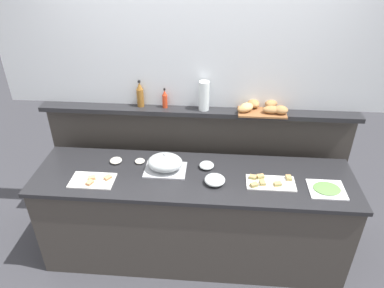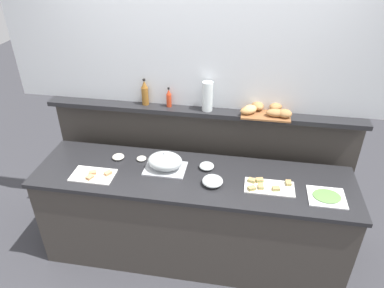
{
  "view_description": "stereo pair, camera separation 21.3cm",
  "coord_description": "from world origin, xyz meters",
  "px_view_note": "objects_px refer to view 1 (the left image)",
  "views": [
    {
      "loc": [
        0.17,
        -2.32,
        2.62
      ],
      "look_at": [
        -0.02,
        0.1,
        1.13
      ],
      "focal_mm": 33.47,
      "sensor_mm": 36.0,
      "label": 1
    },
    {
      "loc": [
        0.39,
        -2.3,
        2.62
      ],
      "look_at": [
        -0.02,
        0.1,
        1.13
      ],
      "focal_mm": 33.47,
      "sensor_mm": 36.0,
      "label": 2
    }
  ],
  "objects_px": {
    "condiment_bowl_cream": "(116,160)",
    "vinegar_bottle_amber": "(140,95)",
    "cold_cuts_platter": "(327,189)",
    "hot_sauce_bottle": "(165,99)",
    "condiment_bowl_dark": "(140,161)",
    "sandwich_platter_front": "(93,180)",
    "bread_basket": "(262,107)",
    "serving_cloche": "(165,163)",
    "water_carafe": "(204,96)",
    "glass_bowl_large": "(215,180)",
    "glass_bowl_medium": "(207,166)",
    "sandwich_platter_rear": "(269,182)"
  },
  "relations": [
    {
      "from": "condiment_bowl_cream",
      "to": "vinegar_bottle_amber",
      "type": "distance_m",
      "value": 0.6
    },
    {
      "from": "cold_cuts_platter",
      "to": "hot_sauce_bottle",
      "type": "xyz_separation_m",
      "value": [
        -1.31,
        0.56,
        0.45
      ]
    },
    {
      "from": "condiment_bowl_cream",
      "to": "condiment_bowl_dark",
      "type": "bearing_deg",
      "value": 3.59
    },
    {
      "from": "sandwich_platter_front",
      "to": "bread_basket",
      "type": "distance_m",
      "value": 1.51
    },
    {
      "from": "serving_cloche",
      "to": "water_carafe",
      "type": "distance_m",
      "value": 0.65
    },
    {
      "from": "water_carafe",
      "to": "glass_bowl_large",
      "type": "bearing_deg",
      "value": -77.18
    },
    {
      "from": "vinegar_bottle_amber",
      "to": "sandwich_platter_front",
      "type": "bearing_deg",
      "value": -115.72
    },
    {
      "from": "condiment_bowl_dark",
      "to": "serving_cloche",
      "type": "bearing_deg",
      "value": -22.72
    },
    {
      "from": "sandwich_platter_front",
      "to": "water_carafe",
      "type": "height_order",
      "value": "water_carafe"
    },
    {
      "from": "hot_sauce_bottle",
      "to": "water_carafe",
      "type": "xyz_separation_m",
      "value": [
        0.34,
        -0.01,
        0.05
      ]
    },
    {
      "from": "cold_cuts_platter",
      "to": "glass_bowl_medium",
      "type": "height_order",
      "value": "glass_bowl_medium"
    },
    {
      "from": "serving_cloche",
      "to": "water_carafe",
      "type": "relative_size",
      "value": 1.34
    },
    {
      "from": "serving_cloche",
      "to": "vinegar_bottle_amber",
      "type": "bearing_deg",
      "value": 122.2
    },
    {
      "from": "sandwich_platter_rear",
      "to": "cold_cuts_platter",
      "type": "bearing_deg",
      "value": -6.64
    },
    {
      "from": "serving_cloche",
      "to": "vinegar_bottle_amber",
      "type": "xyz_separation_m",
      "value": [
        -0.26,
        0.41,
        0.41
      ]
    },
    {
      "from": "vinegar_bottle_amber",
      "to": "bread_basket",
      "type": "xyz_separation_m",
      "value": [
        1.04,
        -0.02,
        -0.07
      ]
    },
    {
      "from": "glass_bowl_medium",
      "to": "condiment_bowl_dark",
      "type": "relative_size",
      "value": 1.45
    },
    {
      "from": "glass_bowl_medium",
      "to": "bread_basket",
      "type": "height_order",
      "value": "bread_basket"
    },
    {
      "from": "serving_cloche",
      "to": "glass_bowl_large",
      "type": "bearing_deg",
      "value": -18.69
    },
    {
      "from": "bread_basket",
      "to": "condiment_bowl_cream",
      "type": "bearing_deg",
      "value": -165.91
    },
    {
      "from": "hot_sauce_bottle",
      "to": "bread_basket",
      "type": "xyz_separation_m",
      "value": [
        0.83,
        -0.01,
        -0.04
      ]
    },
    {
      "from": "vinegar_bottle_amber",
      "to": "condiment_bowl_dark",
      "type": "bearing_deg",
      "value": -85.26
    },
    {
      "from": "condiment_bowl_cream",
      "to": "vinegar_bottle_amber",
      "type": "height_order",
      "value": "vinegar_bottle_amber"
    },
    {
      "from": "sandwich_platter_front",
      "to": "sandwich_platter_rear",
      "type": "xyz_separation_m",
      "value": [
        1.38,
        0.08,
        0.0
      ]
    },
    {
      "from": "serving_cloche",
      "to": "vinegar_bottle_amber",
      "type": "height_order",
      "value": "vinegar_bottle_amber"
    },
    {
      "from": "condiment_bowl_dark",
      "to": "condiment_bowl_cream",
      "type": "xyz_separation_m",
      "value": [
        -0.2,
        -0.01,
        0.0
      ]
    },
    {
      "from": "cold_cuts_platter",
      "to": "serving_cloche",
      "type": "xyz_separation_m",
      "value": [
        -1.27,
        0.16,
        0.06
      ]
    },
    {
      "from": "bread_basket",
      "to": "hot_sauce_bottle",
      "type": "bearing_deg",
      "value": 179.11
    },
    {
      "from": "serving_cloche",
      "to": "glass_bowl_medium",
      "type": "bearing_deg",
      "value": 11.07
    },
    {
      "from": "glass_bowl_large",
      "to": "condiment_bowl_dark",
      "type": "bearing_deg",
      "value": 159.82
    },
    {
      "from": "condiment_bowl_dark",
      "to": "bread_basket",
      "type": "height_order",
      "value": "bread_basket"
    },
    {
      "from": "vinegar_bottle_amber",
      "to": "water_carafe",
      "type": "relative_size",
      "value": 0.93
    },
    {
      "from": "serving_cloche",
      "to": "hot_sauce_bottle",
      "type": "distance_m",
      "value": 0.56
    },
    {
      "from": "sandwich_platter_rear",
      "to": "glass_bowl_large",
      "type": "distance_m",
      "value": 0.43
    },
    {
      "from": "glass_bowl_large",
      "to": "sandwich_platter_front",
      "type": "bearing_deg",
      "value": -177.06
    },
    {
      "from": "condiment_bowl_dark",
      "to": "cold_cuts_platter",
      "type": "bearing_deg",
      "value": -9.58
    },
    {
      "from": "glass_bowl_large",
      "to": "sandwich_platter_rear",
      "type": "bearing_deg",
      "value": 4.49
    },
    {
      "from": "serving_cloche",
      "to": "condiment_bowl_cream",
      "type": "bearing_deg",
      "value": 169.03
    },
    {
      "from": "condiment_bowl_dark",
      "to": "bread_basket",
      "type": "bearing_deg",
      "value": 16.11
    },
    {
      "from": "bread_basket",
      "to": "glass_bowl_medium",
      "type": "bearing_deg",
      "value": -143.8
    },
    {
      "from": "sandwich_platter_rear",
      "to": "vinegar_bottle_amber",
      "type": "bearing_deg",
      "value": 154.73
    },
    {
      "from": "glass_bowl_large",
      "to": "hot_sauce_bottle",
      "type": "relative_size",
      "value": 0.93
    },
    {
      "from": "serving_cloche",
      "to": "hot_sauce_bottle",
      "type": "relative_size",
      "value": 1.93
    },
    {
      "from": "condiment_bowl_dark",
      "to": "glass_bowl_large",
      "type": "bearing_deg",
      "value": -20.18
    },
    {
      "from": "sandwich_platter_front",
      "to": "hot_sauce_bottle",
      "type": "bearing_deg",
      "value": 49.62
    },
    {
      "from": "sandwich_platter_rear",
      "to": "vinegar_bottle_amber",
      "type": "xyz_separation_m",
      "value": [
        -1.09,
        0.52,
        0.47
      ]
    },
    {
      "from": "hot_sauce_bottle",
      "to": "sandwich_platter_front",
      "type": "bearing_deg",
      "value": -130.38
    },
    {
      "from": "glass_bowl_medium",
      "to": "condiment_bowl_dark",
      "type": "distance_m",
      "value": 0.57
    },
    {
      "from": "sandwich_platter_front",
      "to": "hot_sauce_bottle",
      "type": "distance_m",
      "value": 0.9
    },
    {
      "from": "condiment_bowl_dark",
      "to": "vinegar_bottle_amber",
      "type": "xyz_separation_m",
      "value": [
        -0.03,
        0.31,
        0.47
      ]
    }
  ]
}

